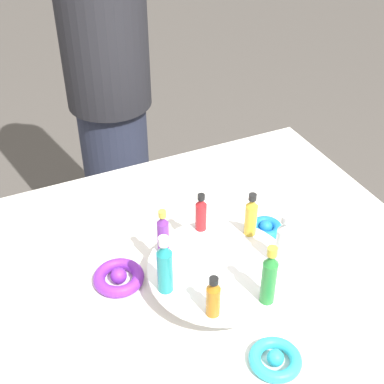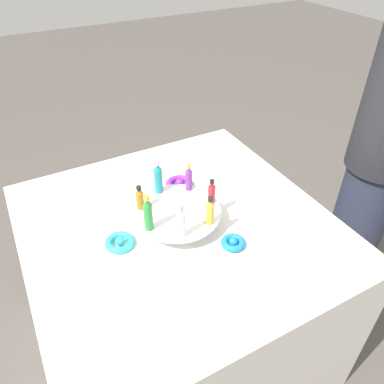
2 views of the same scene
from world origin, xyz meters
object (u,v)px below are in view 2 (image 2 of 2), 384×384
at_px(ribbon_bow_teal, 120,242).
at_px(bottle_gold, 210,211).
at_px(bottle_purple, 189,178).
at_px(ribbon_bow_purple, 179,184).
at_px(bottle_teal, 158,178).
at_px(bottle_green, 148,214).
at_px(bottle_clear, 181,222).
at_px(bottle_amber, 140,198).
at_px(ribbon_bow_blue, 233,243).
at_px(bottle_red, 212,192).
at_px(display_stand, 177,215).

bearing_deg(ribbon_bow_teal, bottle_gold, -20.14).
xyz_separation_m(bottle_purple, ribbon_bow_purple, (0.01, 0.10, -0.10)).
bearing_deg(bottle_teal, bottle_green, -123.22).
height_order(bottle_gold, bottle_purple, bottle_purple).
relative_size(bottle_clear, bottle_purple, 1.15).
xyz_separation_m(bottle_clear, ribbon_bow_purple, (0.15, 0.31, -0.11)).
bearing_deg(bottle_amber, bottle_clear, -71.79).
bearing_deg(ribbon_bow_purple, ribbon_bow_teal, -148.50).
relative_size(bottle_green, ribbon_bow_blue, 1.68).
height_order(bottle_red, ribbon_bow_blue, bottle_red).
distance_m(bottle_red, ribbon_bow_teal, 0.36).
height_order(bottle_amber, ribbon_bow_purple, bottle_amber).
xyz_separation_m(ribbon_bow_purple, ribbon_bow_teal, (-0.32, -0.20, -0.00)).
xyz_separation_m(bottle_gold, ribbon_bow_blue, (0.05, -0.08, -0.10)).
relative_size(bottle_teal, ribbon_bow_purple, 1.22).
height_order(display_stand, bottle_clear, bottle_clear).
xyz_separation_m(ribbon_bow_blue, ribbon_bow_teal, (-0.33, 0.18, -0.00)).
bearing_deg(bottle_purple, bottle_gold, -97.51).
xyz_separation_m(bottle_teal, ribbon_bow_teal, (-0.20, -0.13, -0.11)).
bearing_deg(display_stand, bottle_purple, 43.92).
relative_size(bottle_amber, bottle_purple, 0.85).
xyz_separation_m(bottle_amber, bottle_gold, (0.17, -0.18, 0.01)).
distance_m(bottle_teal, bottle_green, 0.20).
xyz_separation_m(bottle_teal, bottle_green, (-0.11, -0.17, 0.00)).
xyz_separation_m(bottle_green, bottle_red, (0.25, 0.02, -0.02)).
bearing_deg(bottle_amber, bottle_red, -20.37).
relative_size(bottle_amber, ribbon_bow_blue, 1.14).
relative_size(display_stand, bottle_gold, 2.82).
relative_size(display_stand, bottle_red, 3.20).
height_order(bottle_amber, ribbon_bow_blue, bottle_amber).
bearing_deg(bottle_teal, display_stand, -84.65).
bearing_deg(bottle_green, bottle_gold, -20.37).
relative_size(bottle_red, bottle_purple, 0.87).
bearing_deg(bottle_amber, bottle_green, -97.51).
bearing_deg(ribbon_bow_teal, bottle_green, -19.70).
bearing_deg(display_stand, bottle_teal, 95.35).
height_order(bottle_amber, bottle_clear, bottle_clear).
relative_size(bottle_clear, bottle_gold, 1.17).
bearing_deg(ribbon_bow_teal, bottle_red, -1.84).
bearing_deg(display_stand, ribbon_bow_teal, -178.50).
relative_size(bottle_purple, ribbon_bow_teal, 1.11).
bearing_deg(bottle_gold, bottle_red, 56.78).
distance_m(bottle_teal, ribbon_bow_purple, 0.17).
xyz_separation_m(bottle_teal, bottle_gold, (0.08, -0.24, -0.01)).
xyz_separation_m(ribbon_bow_blue, ribbon_bow_purple, (-0.01, 0.38, 0.00)).
relative_size(ribbon_bow_purple, ribbon_bow_teal, 1.12).
bearing_deg(ribbon_bow_purple, bottle_teal, -151.17).
height_order(bottle_green, bottle_purple, bottle_green).
bearing_deg(bottle_red, ribbon_bow_blue, -94.50).
xyz_separation_m(display_stand, ribbon_bow_blue, (0.11, -0.18, -0.03)).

